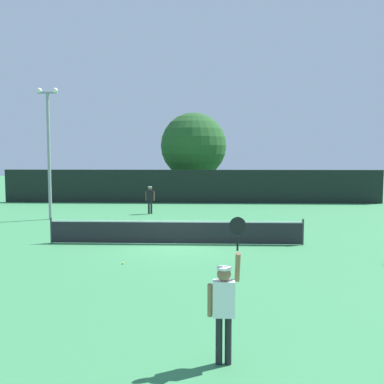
{
  "coord_description": "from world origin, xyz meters",
  "views": [
    {
      "loc": [
        1.36,
        -17.98,
        3.65
      ],
      "look_at": [
        0.49,
        4.88,
        1.75
      ],
      "focal_mm": 41.32,
      "sensor_mm": 36.0,
      "label": 1
    }
  ],
  "objects": [
    {
      "name": "light_pole",
      "position": [
        -7.7,
        6.77,
        4.27
      ],
      "size": [
        1.18,
        0.28,
        7.43
      ],
      "color": "gray",
      "rests_on": "ground"
    },
    {
      "name": "large_tree",
      "position": [
        0.04,
        19.88,
        4.47
      ],
      "size": [
        5.6,
        5.6,
        7.29
      ],
      "color": "brown",
      "rests_on": "ground"
    },
    {
      "name": "parked_car_mid",
      "position": [
        6.45,
        23.01,
        0.78
      ],
      "size": [
        2.43,
        4.41,
        1.69
      ],
      "rotation": [
        0.0,
        0.0,
        0.13
      ],
      "color": "black",
      "rests_on": "ground"
    },
    {
      "name": "parked_car_near",
      "position": [
        -7.7,
        24.24,
        0.78
      ],
      "size": [
        2.32,
        4.37,
        1.69
      ],
      "rotation": [
        0.0,
        0.0,
        -0.1
      ],
      "color": "black",
      "rests_on": "ground"
    },
    {
      "name": "perimeter_fence",
      "position": [
        0.0,
        15.94,
        1.28
      ],
      "size": [
        29.16,
        0.12,
        2.56
      ],
      "primitive_type": "cube",
      "color": "black",
      "rests_on": "ground"
    },
    {
      "name": "tennis_ball",
      "position": [
        -1.52,
        -3.49,
        0.03
      ],
      "size": [
        0.07,
        0.07,
        0.07
      ],
      "primitive_type": "sphere",
      "color": "#CCE033",
      "rests_on": "ground"
    },
    {
      "name": "ground_plane",
      "position": [
        0.0,
        0.0,
        0.0
      ],
      "size": [
        120.0,
        120.0,
        0.0
      ],
      "primitive_type": "plane",
      "color": "#387F4C"
    },
    {
      "name": "player_receiving",
      "position": [
        -2.31,
        9.36,
        1.06
      ],
      "size": [
        0.57,
        0.25,
        1.71
      ],
      "rotation": [
        0.0,
        0.0,
        3.14
      ],
      "color": "black",
      "rests_on": "ground"
    },
    {
      "name": "tennis_net",
      "position": [
        0.0,
        0.0,
        0.51
      ],
      "size": [
        10.5,
        0.08,
        1.07
      ],
      "color": "#232328",
      "rests_on": "ground"
    },
    {
      "name": "player_serving",
      "position": [
        1.64,
        -10.49,
        1.15
      ],
      "size": [
        0.68,
        0.4,
        2.59
      ],
      "color": "white",
      "rests_on": "ground"
    }
  ]
}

